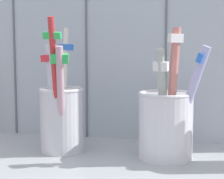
# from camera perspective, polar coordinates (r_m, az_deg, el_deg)

# --- Properties ---
(counter_slab) EXTENTS (0.64, 0.22, 0.02)m
(counter_slab) POSITION_cam_1_polar(r_m,az_deg,el_deg) (0.50, -0.51, -11.68)
(counter_slab) COLOR #9EA3A8
(counter_slab) RESTS_ON ground
(tile_wall_back) EXTENTS (0.64, 0.02, 0.45)m
(tile_wall_back) POSITION_cam_1_polar(r_m,az_deg,el_deg) (0.60, 2.26, 12.00)
(tile_wall_back) COLOR #B2C1CC
(tile_wall_back) RESTS_ON ground
(toothbrush_cup_left) EXTENTS (0.06, 0.09, 0.19)m
(toothbrush_cup_left) POSITION_cam_1_polar(r_m,az_deg,el_deg) (0.53, -7.87, -3.89)
(toothbrush_cup_left) COLOR silver
(toothbrush_cup_left) RESTS_ON counter_slab
(toothbrush_cup_right) EXTENTS (0.09, 0.08, 0.17)m
(toothbrush_cup_right) POSITION_cam_1_polar(r_m,az_deg,el_deg) (0.49, 8.43, -4.94)
(toothbrush_cup_right) COLOR silver
(toothbrush_cup_right) RESTS_ON counter_slab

